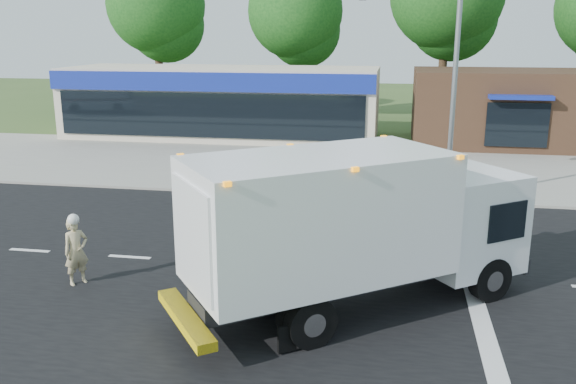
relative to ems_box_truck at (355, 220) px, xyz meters
name	(u,v)px	position (x,y,z in m)	size (l,w,h in m)	color
ground	(349,272)	(-0.23, 2.11, -2.07)	(120.00, 120.00, 0.00)	#385123
road_asphalt	(349,272)	(-0.23, 2.11, -2.06)	(60.00, 14.00, 0.02)	black
sidewalk	(365,191)	(-0.23, 10.31, -2.01)	(60.00, 2.40, 0.12)	gray
parking_apron	(372,161)	(-0.23, 16.11, -2.06)	(60.00, 9.00, 0.02)	gray
lane_markings	(403,297)	(1.12, 0.76, -2.05)	(55.20, 7.00, 0.01)	silver
ems_box_truck	(355,220)	(0.00, 0.00, 0.00)	(7.98, 6.80, 3.59)	black
emergency_worker	(76,250)	(-6.71, 0.22, -1.19)	(0.69, 0.73, 1.78)	tan
retail_strip_mall	(222,102)	(-9.23, 22.04, -0.05)	(18.00, 6.20, 4.00)	beige
brown_storefront	(507,108)	(6.77, 22.10, -0.07)	(10.00, 6.70, 4.00)	#382316
traffic_signal_pole	(437,63)	(2.12, 9.71, 2.86)	(3.51, 0.25, 8.00)	gray
background_trees	(372,10)	(-1.08, 30.28, 5.31)	(36.77, 7.39, 12.10)	#332114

